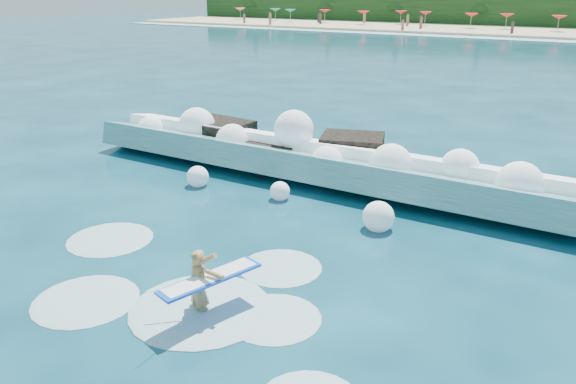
# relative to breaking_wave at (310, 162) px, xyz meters

# --- Properties ---
(ground) EXTENTS (200.00, 200.00, 0.00)m
(ground) POSITION_rel_breaking_wave_xyz_m (0.40, -6.50, -0.52)
(ground) COLOR #072F3A
(ground) RESTS_ON ground
(beach) EXTENTS (140.00, 20.00, 0.40)m
(beach) POSITION_rel_breaking_wave_xyz_m (0.40, 71.50, -0.32)
(beach) COLOR tan
(beach) RESTS_ON ground
(wet_band) EXTENTS (140.00, 5.00, 0.08)m
(wet_band) POSITION_rel_breaking_wave_xyz_m (0.40, 60.50, -0.48)
(wet_band) COLOR silver
(wet_band) RESTS_ON ground
(breaking_wave) EXTENTS (17.26, 2.72, 1.49)m
(breaking_wave) POSITION_rel_breaking_wave_xyz_m (0.00, 0.00, 0.00)
(breaking_wave) COLOR teal
(breaking_wave) RESTS_ON ground
(rock_cluster) EXTENTS (8.33, 3.52, 1.49)m
(rock_cluster) POSITION_rel_breaking_wave_xyz_m (-2.17, 1.00, -0.05)
(rock_cluster) COLOR black
(rock_cluster) RESTS_ON ground
(surfer_with_board) EXTENTS (1.16, 2.83, 1.60)m
(surfer_with_board) POSITION_rel_breaking_wave_xyz_m (2.39, -8.58, 0.07)
(surfer_with_board) COLOR #AA844F
(surfer_with_board) RESTS_ON ground
(wave_spray) EXTENTS (15.13, 4.50, 2.22)m
(wave_spray) POSITION_rel_breaking_wave_xyz_m (-0.04, -0.06, 0.43)
(wave_spray) COLOR white
(wave_spray) RESTS_ON ground
(surf_foam) EXTENTS (9.41, 5.50, 0.15)m
(surf_foam) POSITION_rel_breaking_wave_xyz_m (1.71, -8.25, -0.52)
(surf_foam) COLOR silver
(surf_foam) RESTS_ON ground
(beach_umbrellas) EXTENTS (114.37, 6.72, 0.50)m
(beach_umbrellas) POSITION_rel_breaking_wave_xyz_m (0.47, 72.97, 1.73)
(beach_umbrellas) COLOR #ED455E
(beach_umbrellas) RESTS_ON ground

